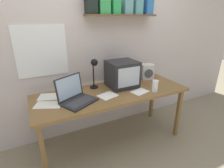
# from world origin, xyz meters

# --- Properties ---
(ground_plane) EXTENTS (12.00, 12.00, 0.00)m
(ground_plane) POSITION_xyz_m (0.00, 0.00, 0.00)
(ground_plane) COLOR gray
(back_wall) EXTENTS (5.60, 0.24, 2.60)m
(back_wall) POSITION_xyz_m (0.01, 0.47, 1.31)
(back_wall) COLOR beige
(back_wall) RESTS_ON ground_plane
(corner_desk) EXTENTS (1.88, 0.69, 0.74)m
(corner_desk) POSITION_xyz_m (0.00, 0.00, 0.68)
(corner_desk) COLOR brown
(corner_desk) RESTS_ON ground_plane
(crt_monitor) EXTENTS (0.37, 0.35, 0.33)m
(crt_monitor) POSITION_xyz_m (0.20, 0.11, 0.91)
(crt_monitor) COLOR #232326
(crt_monitor) RESTS_ON corner_desk
(laptop) EXTENTS (0.45, 0.42, 0.27)m
(laptop) POSITION_xyz_m (-0.47, -0.05, 0.81)
(laptop) COLOR #232326
(laptop) RESTS_ON corner_desk
(desk_lamp) EXTENTS (0.11, 0.15, 0.39)m
(desk_lamp) POSITION_xyz_m (-0.15, 0.18, 1.01)
(desk_lamp) COLOR black
(desk_lamp) RESTS_ON corner_desk
(juice_glass) EXTENTS (0.07, 0.07, 0.15)m
(juice_glass) POSITION_xyz_m (0.47, -0.23, 0.81)
(juice_glass) COLOR white
(juice_glass) RESTS_ON corner_desk
(space_heater) EXTENTS (0.20, 0.17, 0.22)m
(space_heater) POSITION_xyz_m (0.67, 0.20, 0.85)
(space_heater) COLOR silver
(space_heater) RESTS_ON corner_desk
(loose_paper_near_laptop) EXTENTS (0.24, 0.20, 0.00)m
(loose_paper_near_laptop) POSITION_xyz_m (0.31, -0.16, 0.74)
(loose_paper_near_laptop) COLOR white
(loose_paper_near_laptop) RESTS_ON corner_desk
(printed_handout) EXTENTS (0.30, 0.27, 0.00)m
(printed_handout) POSITION_xyz_m (-0.70, 0.18, 0.74)
(printed_handout) COLOR white
(printed_handout) RESTS_ON corner_desk
(open_notebook) EXTENTS (0.32, 0.26, 0.00)m
(open_notebook) POSITION_xyz_m (-0.75, -0.02, 0.74)
(open_notebook) COLOR white
(open_notebook) RESTS_ON corner_desk
(loose_paper_near_monitor) EXTENTS (0.25, 0.22, 0.00)m
(loose_paper_near_monitor) POSITION_xyz_m (-0.10, -0.09, 0.74)
(loose_paper_near_monitor) COLOR white
(loose_paper_near_monitor) RESTS_ON corner_desk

